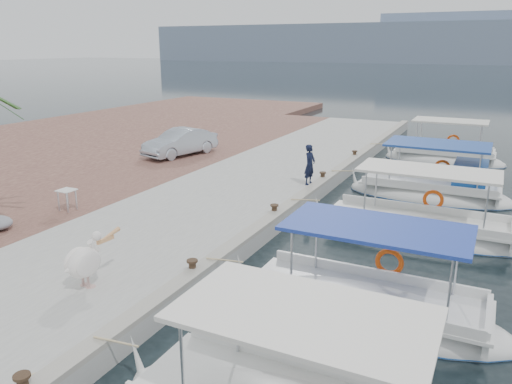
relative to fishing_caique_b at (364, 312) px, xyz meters
The scene contains 14 objects.
ground 4.82m from the fishing_caique_b, 142.85° to the left, with size 400.00×400.00×0.00m, color black.
concrete_quay 10.46m from the fishing_caique_b, 130.85° to the left, with size 6.00×40.00×0.50m, color #9B9B96.
quay_curb 8.90m from the fishing_caique_b, 117.17° to the left, with size 0.44×40.00×0.12m, color gray.
cobblestone_strip 14.24m from the fishing_caique_b, 146.26° to the left, with size 4.00×40.00×0.50m, color brown.
land_backing 23.23m from the fishing_caique_b, 160.09° to the left, with size 16.00×60.00×0.48m, color brown.
fishing_caique_b is the anchor object (origin of this frame).
fishing_caique_c 5.76m from the fishing_caique_b, 87.32° to the left, with size 7.04×2.07×2.83m.
fishing_caique_d 10.49m from the fishing_caique_b, 89.39° to the left, with size 6.51×2.59×2.83m.
fishing_caique_e 17.51m from the fishing_caique_b, 90.64° to the left, with size 6.11×2.21×2.83m.
mooring_bollards 6.11m from the fishing_caique_b, 133.54° to the left, with size 0.28×20.28×0.33m.
pelican 6.51m from the fishing_caique_b, 158.93° to the right, with size 0.64×1.60×1.24m.
fisherman 9.63m from the fishing_caique_b, 117.67° to the left, with size 0.60×0.39×1.64m, color black.
parked_car 16.50m from the fishing_caique_b, 138.69° to the left, with size 1.43×4.10×1.35m, color #A7B2BF.
folding_table 10.86m from the fishing_caique_b, behind, with size 0.55×0.55×0.73m.
Camera 1 is at (6.07, -13.01, 5.91)m, focal length 35.00 mm.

